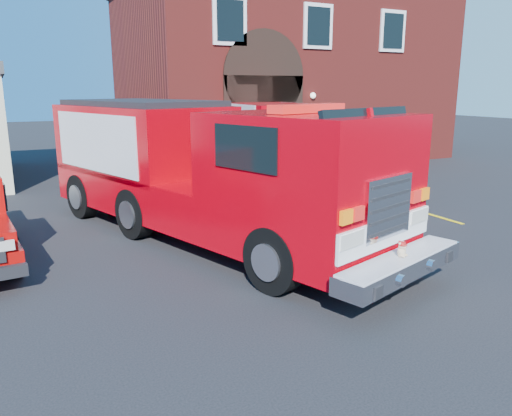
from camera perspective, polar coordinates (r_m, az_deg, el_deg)
name	(u,v)px	position (r m, az deg, el deg)	size (l,w,h in m)	color
ground	(231,255)	(10.86, -2.86, -5.35)	(100.00, 100.00, 0.00)	black
parking_stripe_near	(421,212)	(15.28, 18.37, -0.42)	(0.12, 3.00, 0.01)	yellow
parking_stripe_mid	(357,193)	(17.46, 11.46, 1.70)	(0.12, 3.00, 0.01)	yellow
parking_stripe_far	(310,179)	(19.86, 6.14, 3.31)	(0.12, 3.00, 0.01)	yellow
fire_station	(279,73)	(26.83, 2.66, 15.13)	(15.20, 10.20, 8.45)	maroon
fire_engine	(202,169)	(11.80, -6.20, 4.50)	(5.92, 10.87, 3.23)	black
secondary_truck	(281,142)	(18.22, 2.82, 7.54)	(3.03, 9.15, 2.95)	black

